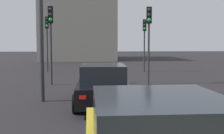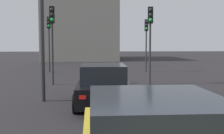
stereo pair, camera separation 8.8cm
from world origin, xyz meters
TOP-DOWN VIEW (x-y plane):
  - car_black_lead at (9.79, 0.20)m, footprint 4.80×2.09m
  - traffic_light_near_left at (14.90, -2.59)m, footprint 0.32×0.30m
  - traffic_light_near_right at (22.09, 3.88)m, footprint 0.33×0.30m
  - traffic_light_far_left at (21.87, -3.69)m, footprint 0.32×0.30m
  - traffic_light_far_right at (15.13, 2.73)m, footprint 0.33×0.30m
  - building_facade_left at (41.43, 2.00)m, footprint 12.83×9.81m

SIDE VIEW (x-z plane):
  - car_black_lead at x=9.79m, z-range -0.02..1.47m
  - traffic_light_far_left at x=21.87m, z-range 0.90..5.03m
  - traffic_light_near_left at x=14.90m, z-range 0.92..5.16m
  - traffic_light_far_right at x=15.13m, z-range 0.92..5.17m
  - traffic_light_near_right at x=22.09m, z-range 0.94..5.24m
  - building_facade_left at x=41.43m, z-range 0.00..9.37m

